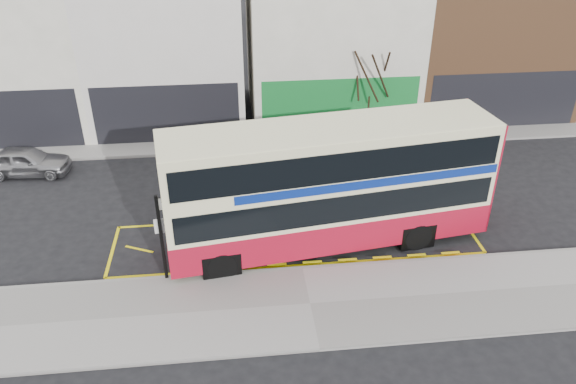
{
  "coord_description": "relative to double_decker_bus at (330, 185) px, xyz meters",
  "views": [
    {
      "loc": [
        -2.26,
        -16.26,
        12.58
      ],
      "look_at": [
        -0.26,
        2.0,
        1.93
      ],
      "focal_mm": 35.0,
      "sensor_mm": 36.0,
      "label": 1
    }
  ],
  "objects": [
    {
      "name": "far_pavement",
      "position": [
        -1.22,
        9.66,
        -2.45
      ],
      "size": [
        50.0,
        3.0,
        0.15
      ],
      "primitive_type": "cube",
      "color": "#9A9692",
      "rests_on": "ground"
    },
    {
      "name": "terrace_green_shop",
      "position": [
        2.28,
        13.65,
        2.54
      ],
      "size": [
        9.0,
        8.01,
        11.3
      ],
      "color": "white",
      "rests_on": "ground"
    },
    {
      "name": "road_markings",
      "position": [
        -1.22,
        0.26,
        -2.52
      ],
      "size": [
        14.0,
        3.4,
        0.01
      ],
      "primitive_type": null,
      "color": "#FFE90D",
      "rests_on": "ground"
    },
    {
      "name": "bus_stop_post",
      "position": [
        -5.95,
        -1.72,
        -0.41
      ],
      "size": [
        0.83,
        0.16,
        3.31
      ],
      "rotation": [
        0.0,
        0.0,
        0.09
      ],
      "color": "black",
      "rests_on": "pavement"
    },
    {
      "name": "street_tree_right",
      "position": [
        3.79,
        9.76,
        1.56
      ],
      "size": [
        2.77,
        2.77,
        5.99
      ],
      "color": "black",
      "rests_on": "ground"
    },
    {
      "name": "kerb",
      "position": [
        -1.22,
        -1.71,
        -2.45
      ],
      "size": [
        40.0,
        0.15,
        0.15
      ],
      "primitive_type": "cube",
      "color": "gray",
      "rests_on": "ground"
    },
    {
      "name": "car_white",
      "position": [
        6.81,
        7.89,
        -1.92
      ],
      "size": [
        4.41,
        2.31,
        1.22
      ],
      "primitive_type": "imported",
      "rotation": [
        0.0,
        0.0,
        1.72
      ],
      "color": "silver",
      "rests_on": "ground"
    },
    {
      "name": "terrace_left",
      "position": [
        -6.72,
        13.65,
        2.79
      ],
      "size": [
        8.0,
        8.01,
        11.8
      ],
      "color": "white",
      "rests_on": "ground"
    },
    {
      "name": "ground",
      "position": [
        -1.22,
        -1.34,
        -2.53
      ],
      "size": [
        120.0,
        120.0,
        0.0
      ],
      "primitive_type": "plane",
      "color": "black",
      "rests_on": "ground"
    },
    {
      "name": "terrace_right",
      "position": [
        11.28,
        13.65,
        2.04
      ],
      "size": [
        9.0,
        8.01,
        10.3
      ],
      "color": "#905D39",
      "rests_on": "ground"
    },
    {
      "name": "terrace_far_left",
      "position": [
        -14.72,
        13.65,
        2.29
      ],
      "size": [
        8.0,
        8.01,
        10.8
      ],
      "color": "white",
      "rests_on": "ground"
    },
    {
      "name": "car_silver",
      "position": [
        -13.12,
        6.98,
        -1.85
      ],
      "size": [
        4.08,
        1.92,
        1.35
      ],
      "primitive_type": "imported",
      "rotation": [
        0.0,
        0.0,
        1.49
      ],
      "color": "#99989C",
      "rests_on": "ground"
    },
    {
      "name": "double_decker_bus",
      "position": [
        0.0,
        0.0,
        0.0
      ],
      "size": [
        12.3,
        4.4,
        4.81
      ],
      "rotation": [
        0.0,
        0.0,
        0.14
      ],
      "color": "#FFF9C2",
      "rests_on": "ground"
    },
    {
      "name": "car_grey",
      "position": [
        -2.86,
        7.63,
        -1.89
      ],
      "size": [
        3.98,
        1.71,
        1.27
      ],
      "primitive_type": "imported",
      "rotation": [
        0.0,
        0.0,
        1.47
      ],
      "color": "#393A40",
      "rests_on": "ground"
    },
    {
      "name": "pavement",
      "position": [
        -1.22,
        -3.64,
        -2.45
      ],
      "size": [
        40.0,
        4.0,
        0.15
      ],
      "primitive_type": "cube",
      "color": "#9A9692",
      "rests_on": "ground"
    }
  ]
}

